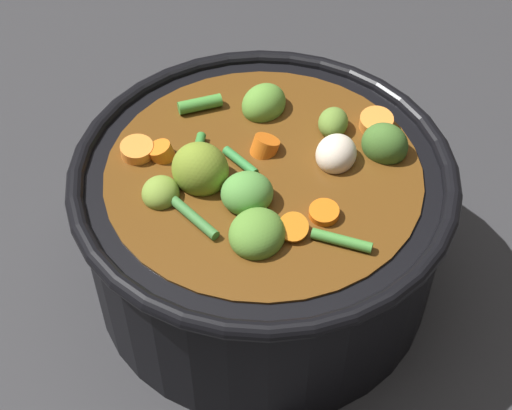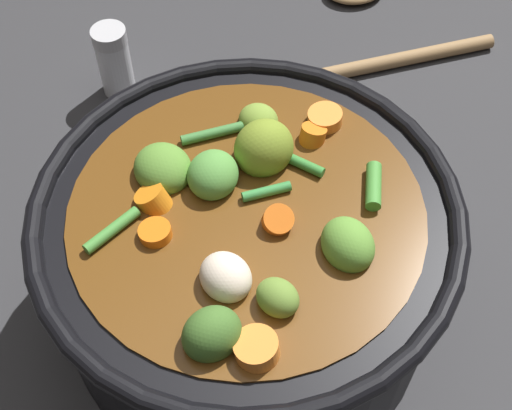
{
  "view_description": "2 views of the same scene",
  "coord_description": "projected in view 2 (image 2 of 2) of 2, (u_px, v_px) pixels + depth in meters",
  "views": [
    {
      "loc": [
        0.15,
        -0.39,
        0.55
      ],
      "look_at": [
        -0.0,
        -0.01,
        0.11
      ],
      "focal_mm": 54.16,
      "sensor_mm": 36.0,
      "label": 1
    },
    {
      "loc": [
        0.19,
        0.2,
        0.51
      ],
      "look_at": [
        -0.02,
        -0.01,
        0.11
      ],
      "focal_mm": 49.03,
      "sensor_mm": 36.0,
      "label": 2
    }
  ],
  "objects": [
    {
      "name": "salt_shaker",
      "position": [
        114.0,
        61.0,
        0.69
      ],
      "size": [
        0.03,
        0.03,
        0.08
      ],
      "color": "silver",
      "rests_on": "ground_plane"
    },
    {
      "name": "wooden_spoon",
      "position": [
        372.0,
        17.0,
        0.78
      ],
      "size": [
        0.2,
        0.21,
        0.02
      ],
      "color": "#967148",
      "rests_on": "ground_plane"
    },
    {
      "name": "ground_plane",
      "position": [
        248.0,
        303.0,
        0.58
      ],
      "size": [
        1.1,
        1.1,
        0.0
      ],
      "primitive_type": "plane",
      "color": "#2D2D30"
    },
    {
      "name": "cooking_pot",
      "position": [
        247.0,
        257.0,
        0.52
      ],
      "size": [
        0.3,
        0.3,
        0.16
      ],
      "color": "black",
      "rests_on": "ground_plane"
    }
  ]
}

